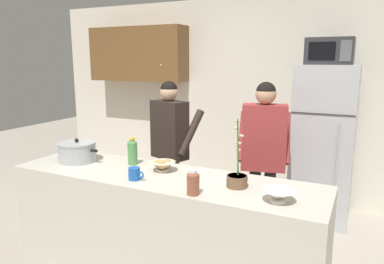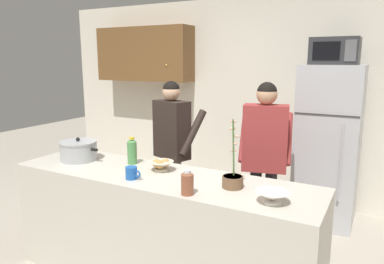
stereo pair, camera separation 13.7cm
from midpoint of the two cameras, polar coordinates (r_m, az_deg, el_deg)
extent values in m
cube|color=silver|center=(4.86, 10.70, 5.09)|extent=(6.00, 0.12, 2.60)
cube|color=brown|center=(5.35, -6.79, 12.10)|extent=(1.47, 0.34, 0.75)
sphere|color=gold|center=(4.94, -3.26, 10.48)|extent=(0.03, 0.03, 0.03)
cube|color=beige|center=(3.05, -3.74, -15.03)|extent=(2.55, 0.68, 0.92)
cube|color=#B7BABF|center=(4.29, 21.53, -2.02)|extent=(0.64, 0.64, 1.76)
cube|color=#333333|center=(3.90, 21.35, 2.53)|extent=(0.63, 0.01, 0.01)
cylinder|color=#B2B2B7|center=(3.96, 23.34, -4.57)|extent=(0.02, 0.02, 0.79)
cube|color=#2D2D30|center=(4.17, 22.54, 11.72)|extent=(0.48, 0.36, 0.28)
cube|color=black|center=(3.99, 21.38, 11.86)|extent=(0.26, 0.01, 0.18)
cube|color=#59595B|center=(3.97, 24.70, 11.61)|extent=(0.11, 0.01, 0.21)
cylinder|color=#726656|center=(3.98, -1.47, -9.65)|extent=(0.11, 0.11, 0.78)
cylinder|color=#726656|center=(4.08, -2.78, -9.12)|extent=(0.11, 0.11, 0.78)
cube|color=#2D231E|center=(3.84, -2.21, 0.38)|extent=(0.45, 0.32, 0.62)
sphere|color=#D8A884|center=(3.78, -2.26, 6.36)|extent=(0.19, 0.19, 0.19)
sphere|color=black|center=(3.78, -2.26, 6.72)|extent=(0.18, 0.18, 0.18)
cylinder|color=#2D231E|center=(3.77, 1.17, -0.12)|extent=(0.20, 0.37, 0.47)
cylinder|color=#2D231E|center=(4.07, -2.75, 0.72)|extent=(0.20, 0.37, 0.47)
cylinder|color=black|center=(3.66, 13.26, -11.85)|extent=(0.11, 0.11, 0.79)
cylinder|color=black|center=(3.66, 10.97, -11.72)|extent=(0.11, 0.11, 0.79)
cube|color=#993333|center=(3.45, 12.60, -0.94)|extent=(0.45, 0.29, 0.62)
sphere|color=tan|center=(3.38, 12.90, 5.79)|extent=(0.19, 0.19, 0.19)
sphere|color=black|center=(3.38, 12.92, 6.19)|extent=(0.18, 0.18, 0.18)
cylinder|color=#993333|center=(3.57, 15.95, -1.02)|extent=(0.16, 0.38, 0.48)
cylinder|color=#993333|center=(3.58, 9.39, -0.69)|extent=(0.16, 0.38, 0.48)
cylinder|color=#ADAFB5|center=(3.41, -16.38, -2.97)|extent=(0.33, 0.33, 0.16)
cylinder|color=#ADAFB5|center=(3.39, -16.46, -1.54)|extent=(0.33, 0.33, 0.02)
sphere|color=black|center=(3.38, -16.48, -1.11)|extent=(0.04, 0.04, 0.04)
cube|color=black|center=(3.54, -18.64, -1.94)|extent=(0.06, 0.02, 0.02)
cube|color=black|center=(3.27, -14.00, -2.73)|extent=(0.06, 0.02, 0.02)
cylinder|color=#1E59B2|center=(2.80, -8.17, -6.42)|extent=(0.09, 0.09, 0.10)
torus|color=#1E59B2|center=(2.77, -7.22, -6.60)|extent=(0.06, 0.01, 0.06)
cylinder|color=beige|center=(2.98, -3.56, -5.95)|extent=(0.11, 0.11, 0.02)
cone|color=beige|center=(2.97, -3.57, -5.21)|extent=(0.21, 0.21, 0.06)
sphere|color=tan|center=(2.97, -4.30, -4.95)|extent=(0.07, 0.07, 0.07)
sphere|color=tan|center=(2.97, -2.88, -4.88)|extent=(0.07, 0.07, 0.07)
sphere|color=tan|center=(2.93, -3.78, -5.14)|extent=(0.07, 0.07, 0.07)
cylinder|color=white|center=(2.40, 14.17, -10.65)|extent=(0.12, 0.12, 0.02)
cone|color=white|center=(2.39, 14.21, -9.76)|extent=(0.22, 0.22, 0.06)
cylinder|color=#4C8C4C|center=(3.18, -8.23, -3.28)|extent=(0.08, 0.08, 0.20)
cone|color=#4C8C4C|center=(3.16, -8.28, -1.30)|extent=(0.08, 0.08, 0.03)
cylinder|color=gold|center=(3.15, -8.29, -0.98)|extent=(0.05, 0.05, 0.02)
cylinder|color=brown|center=(2.45, 0.88, -8.30)|extent=(0.09, 0.09, 0.14)
cone|color=brown|center=(2.43, 0.88, -6.49)|extent=(0.09, 0.09, 0.02)
cylinder|color=white|center=(2.43, 0.88, -6.26)|extent=(0.05, 0.05, 0.02)
cylinder|color=brown|center=(2.62, 7.95, -7.81)|extent=(0.15, 0.15, 0.09)
cylinder|color=#38281E|center=(2.60, 7.97, -7.01)|extent=(0.14, 0.14, 0.01)
cylinder|color=#4C7238|center=(2.55, 8.10, -2.51)|extent=(0.01, 0.05, 0.41)
ellipsoid|color=#D8A58C|center=(2.56, 8.13, -2.88)|extent=(0.04, 0.03, 0.02)
ellipsoid|color=#D8A58C|center=(2.54, 8.25, -1.81)|extent=(0.04, 0.03, 0.02)
ellipsoid|color=#D8A58C|center=(2.54, 8.63, -0.66)|extent=(0.04, 0.03, 0.02)
ellipsoid|color=#D8A58C|center=(2.53, 7.95, 0.51)|extent=(0.04, 0.03, 0.02)
ellipsoid|color=#D8A58C|center=(2.52, 8.09, 1.67)|extent=(0.04, 0.03, 0.02)
camera|label=1|loc=(0.07, -88.80, 0.24)|focal=33.77mm
camera|label=2|loc=(0.07, 91.20, -0.24)|focal=33.77mm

